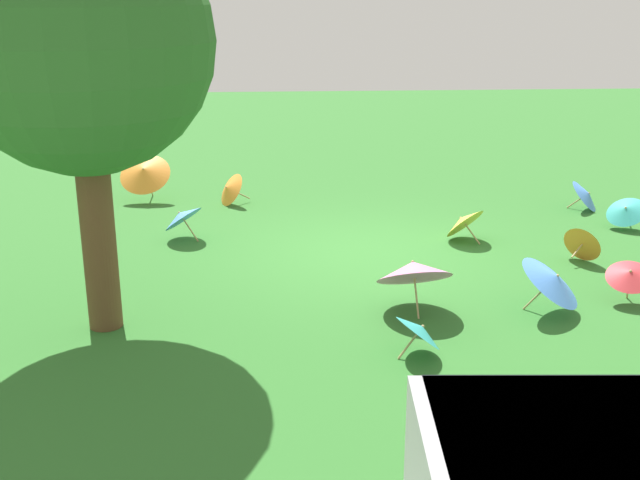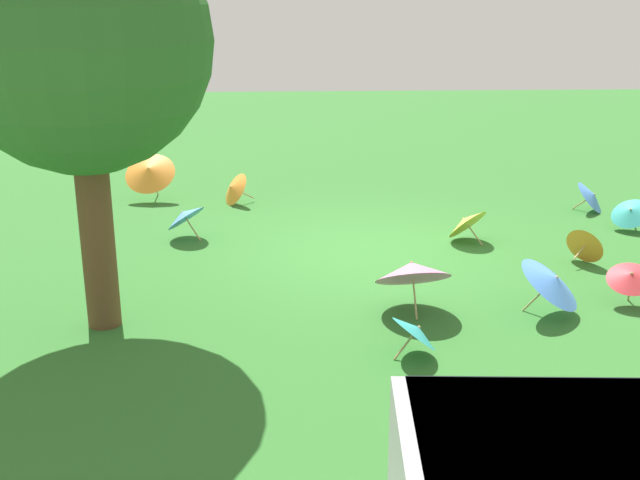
% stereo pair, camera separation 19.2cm
% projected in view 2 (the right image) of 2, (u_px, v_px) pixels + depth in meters
% --- Properties ---
extents(ground, '(40.00, 40.00, 0.00)m').
position_uv_depth(ground, '(365.00, 253.00, 12.01)').
color(ground, '#2D6B28').
extents(shade_tree, '(2.92, 2.92, 4.80)m').
position_uv_depth(shade_tree, '(80.00, 44.00, 8.45)').
color(shade_tree, brown).
rests_on(shade_tree, ground).
extents(parasol_pink_0, '(1.04, 1.02, 0.86)m').
position_uv_depth(parasol_pink_0, '(412.00, 271.00, 9.69)').
color(parasol_pink_0, tan).
rests_on(parasol_pink_0, ground).
extents(parasol_blue_0, '(0.78, 0.85, 0.58)m').
position_uv_depth(parasol_blue_0, '(592.00, 196.00, 14.17)').
color(parasol_blue_0, tan).
rests_on(parasol_blue_0, ground).
extents(parasol_red_1, '(0.80, 0.79, 0.58)m').
position_uv_depth(parasol_red_1, '(631.00, 276.00, 9.90)').
color(parasol_red_1, tan).
rests_on(parasol_red_1, ground).
extents(parasol_teal_1, '(0.66, 0.71, 0.54)m').
position_uv_depth(parasol_teal_1, '(416.00, 331.00, 8.53)').
color(parasol_teal_1, tan).
rests_on(parasol_teal_1, ground).
extents(parasol_blue_2, '(1.10, 1.13, 0.77)m').
position_uv_depth(parasol_blue_2, '(553.00, 281.00, 9.57)').
color(parasol_blue_2, tan).
rests_on(parasol_blue_2, ground).
extents(parasol_orange_0, '(0.64, 0.66, 0.59)m').
position_uv_depth(parasol_orange_0, '(587.00, 244.00, 11.51)').
color(parasol_orange_0, tan).
rests_on(parasol_orange_0, ground).
extents(parasol_orange_1, '(1.05, 0.96, 0.96)m').
position_uv_depth(parasol_orange_1, '(149.00, 171.00, 14.77)').
color(parasol_orange_1, tan).
rests_on(parasol_orange_1, ground).
extents(parasol_yellow_2, '(0.91, 0.91, 0.63)m').
position_uv_depth(parasol_yellow_2, '(465.00, 222.00, 12.46)').
color(parasol_yellow_2, tan).
rests_on(parasol_yellow_2, ground).
extents(parasol_blue_3, '(0.87, 0.89, 0.65)m').
position_uv_depth(parasol_blue_3, '(184.00, 215.00, 12.57)').
color(parasol_blue_3, tan).
rests_on(parasol_blue_3, ground).
extents(parasol_teal_2, '(0.89, 0.90, 0.58)m').
position_uv_depth(parasol_teal_2, '(631.00, 212.00, 13.01)').
color(parasol_teal_2, tan).
rests_on(parasol_teal_2, ground).
extents(parasol_orange_2, '(0.73, 0.78, 0.63)m').
position_uv_depth(parasol_orange_2, '(233.00, 188.00, 14.63)').
color(parasol_orange_2, tan).
rests_on(parasol_orange_2, ground).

